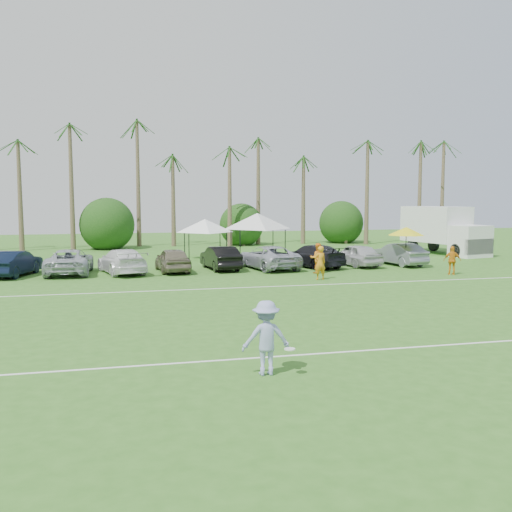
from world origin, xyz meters
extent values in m
plane|color=#33691F|center=(0.00, 0.00, 0.00)|extent=(120.00, 120.00, 0.00)
cube|color=white|center=(0.00, 2.00, 0.01)|extent=(80.00, 0.10, 0.01)
cube|color=white|center=(0.00, 14.00, 0.01)|extent=(80.00, 0.10, 0.01)
cone|color=brown|center=(-12.00, 38.00, 5.00)|extent=(0.44, 0.44, 10.00)
cone|color=brown|center=(-8.00, 38.00, 5.50)|extent=(0.44, 0.44, 11.00)
cone|color=brown|center=(-4.00, 38.00, 4.00)|extent=(0.44, 0.44, 8.00)
cone|color=brown|center=(0.00, 38.00, 4.50)|extent=(0.44, 0.44, 9.00)
cone|color=brown|center=(4.00, 38.00, 5.00)|extent=(0.44, 0.44, 10.00)
cone|color=brown|center=(8.00, 38.00, 5.50)|extent=(0.44, 0.44, 11.00)
cone|color=brown|center=(13.00, 38.00, 4.00)|extent=(0.44, 0.44, 8.00)
cone|color=brown|center=(18.00, 38.00, 4.50)|extent=(0.44, 0.44, 9.00)
cone|color=brown|center=(23.00, 38.00, 5.00)|extent=(0.44, 0.44, 10.00)
cone|color=brown|center=(27.00, 38.00, 5.50)|extent=(0.44, 0.44, 11.00)
cylinder|color=brown|center=(-6.00, 39.00, 0.70)|extent=(0.30, 0.30, 1.40)
sphere|color=#163D11|center=(-6.00, 39.00, 1.80)|extent=(4.00, 4.00, 4.00)
cylinder|color=brown|center=(6.00, 39.00, 0.70)|extent=(0.30, 0.30, 1.40)
sphere|color=#163D11|center=(6.00, 39.00, 1.80)|extent=(4.00, 4.00, 4.00)
cylinder|color=brown|center=(16.00, 39.00, 0.70)|extent=(0.30, 0.30, 1.40)
sphere|color=#163D11|center=(16.00, 39.00, 1.80)|extent=(4.00, 4.00, 4.00)
imported|color=orange|center=(5.25, 15.73, 0.90)|extent=(0.71, 0.51, 1.79)
imported|color=orange|center=(6.01, 18.25, 0.87)|extent=(0.98, 0.84, 1.74)
imported|color=orange|center=(13.19, 15.83, 0.81)|extent=(1.03, 0.75, 1.62)
cube|color=white|center=(19.26, 27.70, 2.28)|extent=(3.83, 5.59, 2.77)
cube|color=white|center=(20.04, 24.23, 1.17)|extent=(2.93, 2.51, 2.33)
cube|color=black|center=(20.23, 23.42, 0.83)|extent=(2.56, 0.89, 1.11)
cube|color=#E5590C|center=(20.62, 28.01, 1.78)|extent=(0.41, 1.74, 1.00)
cylinder|color=black|center=(18.91, 24.20, 0.50)|extent=(0.55, 1.05, 1.00)
cylinder|color=black|center=(21.08, 24.69, 0.50)|extent=(0.55, 1.05, 1.00)
cylinder|color=black|center=(17.88, 28.75, 0.50)|extent=(0.55, 1.05, 1.00)
cylinder|color=black|center=(20.05, 29.24, 0.50)|extent=(0.55, 1.05, 1.00)
cylinder|color=black|center=(-0.40, 26.39, 0.94)|extent=(0.06, 0.06, 1.89)
cylinder|color=black|center=(2.24, 26.39, 0.94)|extent=(0.06, 0.06, 1.89)
cylinder|color=black|center=(-0.40, 29.02, 0.94)|extent=(0.06, 0.06, 1.89)
cylinder|color=black|center=(2.24, 29.02, 0.94)|extent=(0.06, 0.06, 1.89)
pyramid|color=white|center=(0.92, 27.71, 2.83)|extent=(4.08, 4.08, 0.94)
cylinder|color=black|center=(2.67, 23.95, 1.10)|extent=(0.06, 0.06, 2.20)
cylinder|color=black|center=(5.77, 23.95, 1.10)|extent=(0.06, 0.06, 2.20)
cylinder|color=black|center=(2.67, 27.05, 1.10)|extent=(0.06, 0.06, 2.20)
cylinder|color=black|center=(5.77, 27.05, 1.10)|extent=(0.06, 0.06, 2.20)
pyramid|color=silver|center=(4.22, 25.50, 3.30)|extent=(4.75, 4.75, 1.10)
cylinder|color=black|center=(12.25, 19.46, 1.14)|extent=(0.05, 0.05, 2.28)
cone|color=yellow|center=(12.25, 19.46, 2.28)|extent=(2.28, 2.28, 0.52)
imported|color=#97A2D6|center=(-1.68, 0.56, 0.91)|extent=(1.22, 0.75, 1.83)
cylinder|color=white|center=(-1.17, 0.27, 0.68)|extent=(0.27, 0.27, 0.03)
imported|color=black|center=(-10.76, 21.08, 0.71)|extent=(2.65, 4.56, 1.42)
imported|color=#AEB5BD|center=(-7.85, 21.30, 0.71)|extent=(2.55, 5.20, 1.42)
imported|color=white|center=(-4.94, 20.82, 0.71)|extent=(3.12, 5.23, 1.42)
imported|color=#787058|center=(-2.03, 20.87, 0.71)|extent=(1.99, 4.29, 1.42)
imported|color=black|center=(0.88, 21.30, 0.71)|extent=(1.96, 4.45, 1.42)
imported|color=#A7AAB6|center=(3.79, 20.89, 0.71)|extent=(3.28, 5.47, 1.42)
imported|color=black|center=(6.70, 21.10, 0.71)|extent=(3.55, 5.28, 1.42)
imported|color=silver|center=(9.60, 20.97, 0.71)|extent=(2.30, 4.38, 1.42)
imported|color=gray|center=(12.51, 20.85, 0.71)|extent=(2.17, 4.50, 1.42)
camera|label=1|loc=(-5.13, -12.59, 4.29)|focal=40.00mm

